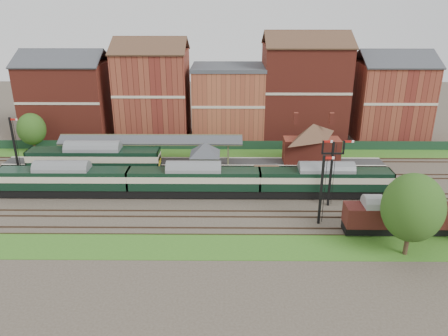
{
  "coord_description": "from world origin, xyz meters",
  "views": [
    {
      "loc": [
        -0.06,
        -49.81,
        23.31
      ],
      "look_at": [
        -0.53,
        2.0,
        3.0
      ],
      "focal_mm": 35.0,
      "sensor_mm": 36.0,
      "label": 1
    }
  ],
  "objects_px": {
    "dmu_train": "(194,180)",
    "goods_van_a": "(371,216)",
    "semaphore_bracket": "(331,169)",
    "signal_box": "(205,163)",
    "platform_railcar": "(94,160)"
  },
  "relations": [
    {
      "from": "semaphore_bracket",
      "to": "goods_van_a",
      "type": "height_order",
      "value": "semaphore_bracket"
    },
    {
      "from": "semaphore_bracket",
      "to": "dmu_train",
      "type": "bearing_deg",
      "value": 171.26
    },
    {
      "from": "semaphore_bracket",
      "to": "dmu_train",
      "type": "distance_m",
      "value": 16.64
    },
    {
      "from": "goods_van_a",
      "to": "dmu_train",
      "type": "bearing_deg",
      "value": 154.89
    },
    {
      "from": "dmu_train",
      "to": "semaphore_bracket",
      "type": "bearing_deg",
      "value": -8.74
    },
    {
      "from": "dmu_train",
      "to": "platform_railcar",
      "type": "bearing_deg",
      "value": 155.47
    },
    {
      "from": "signal_box",
      "to": "semaphore_bracket",
      "type": "distance_m",
      "value": 16.16
    },
    {
      "from": "dmu_train",
      "to": "platform_railcar",
      "type": "xyz_separation_m",
      "value": [
        -14.25,
        6.5,
        0.23
      ]
    },
    {
      "from": "signal_box",
      "to": "goods_van_a",
      "type": "xyz_separation_m",
      "value": [
        17.98,
        -12.25,
        -1.28
      ]
    },
    {
      "from": "semaphore_bracket",
      "to": "platform_railcar",
      "type": "distance_m",
      "value": 31.89
    },
    {
      "from": "dmu_train",
      "to": "goods_van_a",
      "type": "bearing_deg",
      "value": -25.11
    },
    {
      "from": "platform_railcar",
      "to": "goods_van_a",
      "type": "bearing_deg",
      "value": -24.86
    },
    {
      "from": "signal_box",
      "to": "semaphore_bracket",
      "type": "xyz_separation_m",
      "value": [
        15.04,
        -5.75,
        1.44
      ]
    },
    {
      "from": "signal_box",
      "to": "dmu_train",
      "type": "height_order",
      "value": "signal_box"
    },
    {
      "from": "semaphore_bracket",
      "to": "signal_box",
      "type": "bearing_deg",
      "value": 159.08
    }
  ]
}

